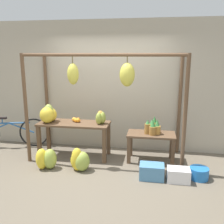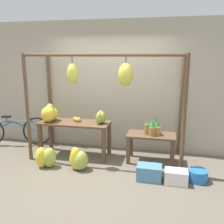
{
  "view_description": "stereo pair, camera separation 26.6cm",
  "coord_description": "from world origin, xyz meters",
  "px_view_note": "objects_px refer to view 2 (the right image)",
  "views": [
    {
      "loc": [
        0.92,
        -3.89,
        2.07
      ],
      "look_at": [
        0.13,
        0.81,
        0.98
      ],
      "focal_mm": 40.0,
      "sensor_mm": 36.0,
      "label": 1
    },
    {
      "loc": [
        1.18,
        -3.84,
        2.07
      ],
      "look_at": [
        0.13,
        0.81,
        0.98
      ],
      "focal_mm": 40.0,
      "sensor_mm": 36.0,
      "label": 2
    }
  ],
  "objects_px": {
    "pineapple_cluster": "(153,128)",
    "fruit_crate_purple": "(176,177)",
    "blue_bucket": "(198,175)",
    "banana_pile_ground_left": "(46,157)",
    "banana_pile_on_table": "(50,114)",
    "banana_pile_ground_right": "(78,160)",
    "parked_bicycle": "(14,131)",
    "papaya_pile": "(101,118)",
    "orange_pile": "(77,119)",
    "fruit_crate_white": "(149,172)"
  },
  "relations": [
    {
      "from": "banana_pile_ground_left",
      "to": "papaya_pile",
      "type": "distance_m",
      "value": 1.29
    },
    {
      "from": "pineapple_cluster",
      "to": "papaya_pile",
      "type": "height_order",
      "value": "papaya_pile"
    },
    {
      "from": "blue_bucket",
      "to": "banana_pile_on_table",
      "type": "bearing_deg",
      "value": 169.55
    },
    {
      "from": "fruit_crate_white",
      "to": "blue_bucket",
      "type": "relative_size",
      "value": 1.29
    },
    {
      "from": "pineapple_cluster",
      "to": "papaya_pile",
      "type": "bearing_deg",
      "value": -178.49
    },
    {
      "from": "blue_bucket",
      "to": "banana_pile_ground_left",
      "type": "bearing_deg",
      "value": -178.56
    },
    {
      "from": "fruit_crate_white",
      "to": "parked_bicycle",
      "type": "height_order",
      "value": "parked_bicycle"
    },
    {
      "from": "banana_pile_ground_left",
      "to": "blue_bucket",
      "type": "xyz_separation_m",
      "value": [
        2.73,
        0.07,
        -0.1
      ]
    },
    {
      "from": "banana_pile_ground_right",
      "to": "blue_bucket",
      "type": "relative_size",
      "value": 1.37
    },
    {
      "from": "banana_pile_on_table",
      "to": "orange_pile",
      "type": "distance_m",
      "value": 0.58
    },
    {
      "from": "banana_pile_ground_left",
      "to": "fruit_crate_purple",
      "type": "height_order",
      "value": "banana_pile_ground_left"
    },
    {
      "from": "pineapple_cluster",
      "to": "fruit_crate_white",
      "type": "distance_m",
      "value": 0.94
    },
    {
      "from": "banana_pile_on_table",
      "to": "papaya_pile",
      "type": "distance_m",
      "value": 1.08
    },
    {
      "from": "banana_pile_on_table",
      "to": "banana_pile_ground_right",
      "type": "xyz_separation_m",
      "value": [
        0.8,
        -0.56,
        -0.7
      ]
    },
    {
      "from": "pineapple_cluster",
      "to": "fruit_crate_purple",
      "type": "relative_size",
      "value": 0.88
    },
    {
      "from": "fruit_crate_white",
      "to": "orange_pile",
      "type": "bearing_deg",
      "value": 153.52
    },
    {
      "from": "banana_pile_on_table",
      "to": "pineapple_cluster",
      "type": "bearing_deg",
      "value": 2.12
    },
    {
      "from": "pineapple_cluster",
      "to": "orange_pile",
      "type": "bearing_deg",
      "value": 178.7
    },
    {
      "from": "banana_pile_on_table",
      "to": "blue_bucket",
      "type": "height_order",
      "value": "banana_pile_on_table"
    },
    {
      "from": "orange_pile",
      "to": "banana_pile_ground_left",
      "type": "xyz_separation_m",
      "value": [
        -0.37,
        -0.72,
        -0.57
      ]
    },
    {
      "from": "fruit_crate_purple",
      "to": "parked_bicycle",
      "type": "bearing_deg",
      "value": 164.44
    },
    {
      "from": "fruit_crate_white",
      "to": "papaya_pile",
      "type": "distance_m",
      "value": 1.45
    },
    {
      "from": "banana_pile_on_table",
      "to": "blue_bucket",
      "type": "distance_m",
      "value": 3.07
    },
    {
      "from": "fruit_crate_white",
      "to": "banana_pile_ground_left",
      "type": "bearing_deg",
      "value": 178.26
    },
    {
      "from": "banana_pile_on_table",
      "to": "papaya_pile",
      "type": "height_order",
      "value": "banana_pile_on_table"
    },
    {
      "from": "banana_pile_ground_left",
      "to": "banana_pile_ground_right",
      "type": "xyz_separation_m",
      "value": [
        0.62,
        0.04,
        -0.01
      ]
    },
    {
      "from": "banana_pile_ground_left",
      "to": "blue_bucket",
      "type": "bearing_deg",
      "value": 1.44
    },
    {
      "from": "pineapple_cluster",
      "to": "blue_bucket",
      "type": "bearing_deg",
      "value": -37.52
    },
    {
      "from": "pineapple_cluster",
      "to": "banana_pile_ground_right",
      "type": "bearing_deg",
      "value": -153.85
    },
    {
      "from": "fruit_crate_purple",
      "to": "pineapple_cluster",
      "type": "bearing_deg",
      "value": 119.88
    },
    {
      "from": "banana_pile_ground_left",
      "to": "banana_pile_ground_right",
      "type": "distance_m",
      "value": 0.62
    },
    {
      "from": "orange_pile",
      "to": "papaya_pile",
      "type": "distance_m",
      "value": 0.54
    },
    {
      "from": "banana_pile_on_table",
      "to": "banana_pile_ground_left",
      "type": "bearing_deg",
      "value": -73.19
    },
    {
      "from": "banana_pile_ground_right",
      "to": "papaya_pile",
      "type": "relative_size",
      "value": 1.64
    },
    {
      "from": "blue_bucket",
      "to": "fruit_crate_purple",
      "type": "height_order",
      "value": "fruit_crate_purple"
    },
    {
      "from": "orange_pile",
      "to": "banana_pile_ground_right",
      "type": "distance_m",
      "value": 0.93
    },
    {
      "from": "blue_bucket",
      "to": "fruit_crate_purple",
      "type": "bearing_deg",
      "value": -156.2
    },
    {
      "from": "banana_pile_on_table",
      "to": "fruit_crate_purple",
      "type": "bearing_deg",
      "value": -15.21
    },
    {
      "from": "parked_bicycle",
      "to": "fruit_crate_purple",
      "type": "xyz_separation_m",
      "value": [
        3.66,
        -1.02,
        -0.24
      ]
    },
    {
      "from": "banana_pile_on_table",
      "to": "orange_pile",
      "type": "height_order",
      "value": "banana_pile_on_table"
    },
    {
      "from": "banana_pile_on_table",
      "to": "fruit_crate_purple",
      "type": "relative_size",
      "value": 1.26
    },
    {
      "from": "pineapple_cluster",
      "to": "fruit_crate_purple",
      "type": "xyz_separation_m",
      "value": [
        0.44,
        -0.77,
        -0.58
      ]
    },
    {
      "from": "banana_pile_on_table",
      "to": "banana_pile_ground_right",
      "type": "bearing_deg",
      "value": -35.0
    },
    {
      "from": "papaya_pile",
      "to": "fruit_crate_purple",
      "type": "height_order",
      "value": "papaya_pile"
    },
    {
      "from": "parked_bicycle",
      "to": "papaya_pile",
      "type": "xyz_separation_m",
      "value": [
        2.18,
        -0.27,
        0.5
      ]
    },
    {
      "from": "fruit_crate_white",
      "to": "papaya_pile",
      "type": "relative_size",
      "value": 1.55
    },
    {
      "from": "banana_pile_ground_left",
      "to": "fruit_crate_white",
      "type": "bearing_deg",
      "value": -1.74
    },
    {
      "from": "banana_pile_ground_right",
      "to": "blue_bucket",
      "type": "xyz_separation_m",
      "value": [
        2.11,
        0.03,
        -0.09
      ]
    },
    {
      "from": "parked_bicycle",
      "to": "fruit_crate_white",
      "type": "bearing_deg",
      "value": -17.08
    },
    {
      "from": "pineapple_cluster",
      "to": "fruit_crate_white",
      "type": "height_order",
      "value": "pineapple_cluster"
    }
  ]
}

